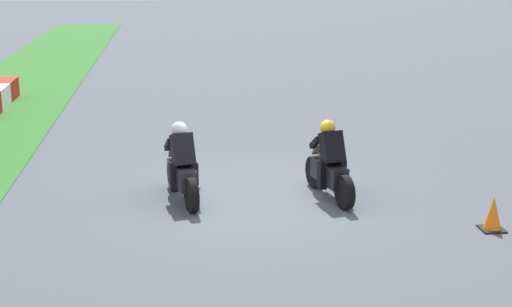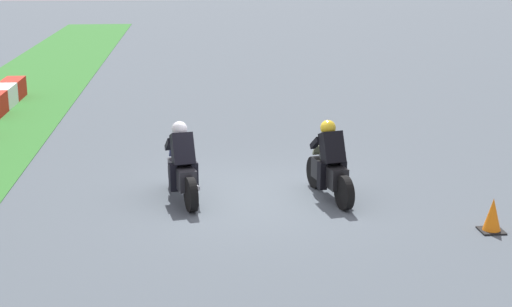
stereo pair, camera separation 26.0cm
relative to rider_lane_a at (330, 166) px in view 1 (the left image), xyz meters
The scene contains 4 objects.
ground_plane 1.53m from the rider_lane_a, 82.76° to the left, with size 120.00×120.00×0.00m, color #485158.
rider_lane_a is the anchor object (origin of this frame).
rider_lane_b 2.81m from the rider_lane_a, 87.01° to the left, with size 2.02×0.66×1.51m.
traffic_cone 3.17m from the rider_lane_a, 129.90° to the right, with size 0.40×0.40×0.59m.
Camera 1 is at (-13.77, 1.51, 4.61)m, focal length 52.90 mm.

